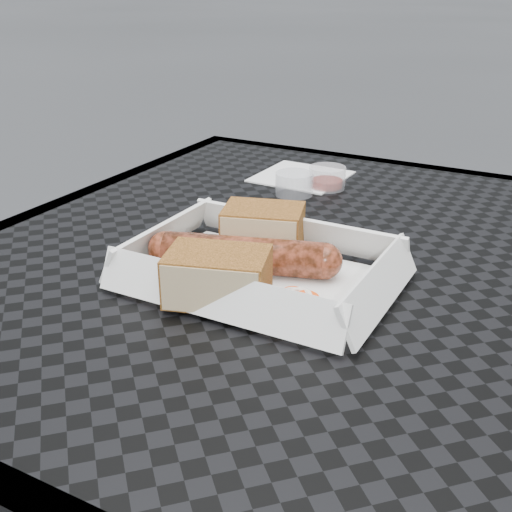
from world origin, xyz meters
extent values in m
cube|color=black|center=(0.00, 0.00, 0.74)|extent=(0.80, 0.80, 0.01)
cube|color=black|center=(0.00, 0.39, 0.73)|extent=(0.80, 0.03, 0.03)
cube|color=black|center=(-0.39, 0.00, 0.73)|extent=(0.03, 0.80, 0.03)
cylinder|color=black|center=(-0.35, 0.35, 0.36)|extent=(0.03, 0.03, 0.73)
cube|color=white|center=(-0.05, -0.08, 0.75)|extent=(0.22, 0.15, 0.00)
cylinder|color=brown|center=(-0.07, -0.08, 0.77)|extent=(0.16, 0.08, 0.04)
sphere|color=brown|center=(0.00, -0.05, 0.77)|extent=(0.04, 0.04, 0.04)
sphere|color=brown|center=(-0.15, -0.10, 0.77)|extent=(0.04, 0.04, 0.04)
cube|color=brown|center=(-0.08, -0.03, 0.77)|extent=(0.09, 0.08, 0.05)
cube|color=brown|center=(-0.06, -0.14, 0.77)|extent=(0.10, 0.08, 0.05)
cylinder|color=#FF470B|center=(0.00, -0.11, 0.75)|extent=(0.02, 0.02, 0.00)
torus|color=white|center=(0.01, -0.12, 0.75)|extent=(0.02, 0.02, 0.00)
cube|color=#B2D17F|center=(0.01, -0.11, 0.75)|extent=(0.02, 0.02, 0.00)
cube|color=white|center=(-0.16, 0.25, 0.75)|extent=(0.12, 0.12, 0.00)
cylinder|color=maroon|center=(-0.10, 0.22, 0.76)|extent=(0.05, 0.05, 0.03)
cylinder|color=silver|center=(-0.13, 0.17, 0.76)|extent=(0.05, 0.05, 0.03)
camera|label=1|loc=(0.21, -0.57, 1.02)|focal=45.00mm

